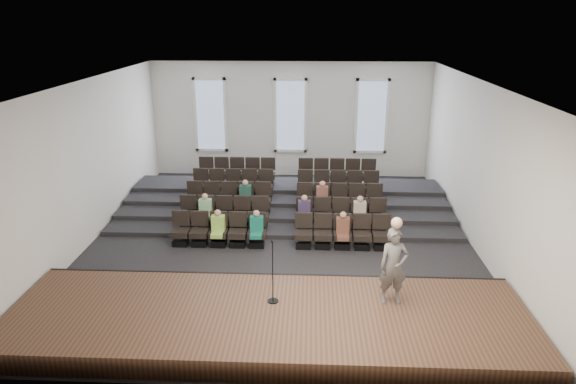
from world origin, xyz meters
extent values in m
plane|color=black|center=(0.00, 0.00, 0.00)|extent=(14.00, 14.00, 0.00)
cube|color=white|center=(0.00, 0.00, 5.01)|extent=(12.00, 14.00, 0.02)
cube|color=silver|center=(0.00, 7.02, 2.50)|extent=(12.00, 0.04, 5.00)
cube|color=silver|center=(0.00, -7.02, 2.50)|extent=(12.00, 0.04, 5.00)
cube|color=silver|center=(-6.02, 0.00, 2.50)|extent=(0.04, 14.00, 5.00)
cube|color=silver|center=(6.02, 0.00, 2.50)|extent=(0.04, 14.00, 5.00)
cube|color=#4D3521|center=(0.00, -5.10, 0.25)|extent=(11.80, 3.60, 0.50)
cube|color=black|center=(0.00, -3.33, 0.25)|extent=(11.80, 0.06, 0.52)
cube|color=black|center=(0.00, 2.33, 0.07)|extent=(11.80, 4.80, 0.15)
cube|color=black|center=(0.00, 2.85, 0.15)|extent=(11.80, 3.75, 0.30)
cube|color=black|center=(0.00, 3.38, 0.22)|extent=(11.80, 2.70, 0.45)
cube|color=black|center=(0.00, 3.90, 0.30)|extent=(11.80, 1.65, 0.60)
cube|color=black|center=(-3.13, -0.60, 0.10)|extent=(0.47, 0.43, 0.20)
cube|color=black|center=(-3.13, -0.60, 0.41)|extent=(0.55, 0.50, 0.19)
cube|color=black|center=(-3.13, -0.39, 0.82)|extent=(0.55, 0.08, 0.50)
cube|color=black|center=(-2.53, -0.60, 0.10)|extent=(0.47, 0.43, 0.20)
cube|color=black|center=(-2.53, -0.60, 0.41)|extent=(0.55, 0.50, 0.19)
cube|color=black|center=(-2.53, -0.39, 0.82)|extent=(0.55, 0.08, 0.50)
cube|color=black|center=(-1.93, -0.60, 0.10)|extent=(0.47, 0.43, 0.20)
cube|color=black|center=(-1.93, -0.60, 0.41)|extent=(0.55, 0.50, 0.19)
cube|color=black|center=(-1.93, -0.39, 0.82)|extent=(0.55, 0.08, 0.50)
cube|color=black|center=(-1.33, -0.60, 0.10)|extent=(0.47, 0.43, 0.20)
cube|color=black|center=(-1.33, -0.60, 0.41)|extent=(0.55, 0.50, 0.19)
cube|color=black|center=(-1.33, -0.39, 0.82)|extent=(0.55, 0.08, 0.50)
cube|color=black|center=(-0.73, -0.60, 0.10)|extent=(0.47, 0.43, 0.20)
cube|color=black|center=(-0.73, -0.60, 0.41)|extent=(0.55, 0.50, 0.19)
cube|color=black|center=(-0.73, -0.39, 0.82)|extent=(0.55, 0.08, 0.50)
cube|color=black|center=(0.73, -0.60, 0.10)|extent=(0.47, 0.43, 0.20)
cube|color=black|center=(0.73, -0.60, 0.41)|extent=(0.55, 0.50, 0.19)
cube|color=black|center=(0.73, -0.39, 0.82)|extent=(0.55, 0.08, 0.50)
cube|color=black|center=(1.33, -0.60, 0.10)|extent=(0.47, 0.43, 0.20)
cube|color=black|center=(1.33, -0.60, 0.41)|extent=(0.55, 0.50, 0.19)
cube|color=black|center=(1.33, -0.39, 0.82)|extent=(0.55, 0.08, 0.50)
cube|color=black|center=(1.93, -0.60, 0.10)|extent=(0.47, 0.43, 0.20)
cube|color=black|center=(1.93, -0.60, 0.41)|extent=(0.55, 0.50, 0.19)
cube|color=black|center=(1.93, -0.39, 0.82)|extent=(0.55, 0.08, 0.50)
cube|color=black|center=(2.53, -0.60, 0.10)|extent=(0.47, 0.43, 0.20)
cube|color=black|center=(2.53, -0.60, 0.41)|extent=(0.55, 0.50, 0.19)
cube|color=black|center=(2.53, -0.39, 0.82)|extent=(0.55, 0.08, 0.50)
cube|color=black|center=(3.13, -0.60, 0.10)|extent=(0.47, 0.43, 0.20)
cube|color=black|center=(3.13, -0.60, 0.41)|extent=(0.55, 0.50, 0.19)
cube|color=black|center=(3.13, -0.39, 0.82)|extent=(0.55, 0.08, 0.50)
cube|color=black|center=(-3.13, 0.45, 0.25)|extent=(0.47, 0.43, 0.20)
cube|color=black|center=(-3.13, 0.45, 0.56)|extent=(0.55, 0.50, 0.19)
cube|color=black|center=(-3.13, 0.66, 0.97)|extent=(0.55, 0.08, 0.50)
cube|color=black|center=(-2.53, 0.45, 0.25)|extent=(0.47, 0.43, 0.20)
cube|color=black|center=(-2.53, 0.45, 0.56)|extent=(0.55, 0.50, 0.19)
cube|color=black|center=(-2.53, 0.66, 0.97)|extent=(0.55, 0.08, 0.50)
cube|color=black|center=(-1.93, 0.45, 0.25)|extent=(0.47, 0.43, 0.20)
cube|color=black|center=(-1.93, 0.45, 0.56)|extent=(0.55, 0.50, 0.19)
cube|color=black|center=(-1.93, 0.66, 0.97)|extent=(0.55, 0.08, 0.50)
cube|color=black|center=(-1.33, 0.45, 0.25)|extent=(0.47, 0.43, 0.20)
cube|color=black|center=(-1.33, 0.45, 0.56)|extent=(0.55, 0.50, 0.19)
cube|color=black|center=(-1.33, 0.66, 0.97)|extent=(0.55, 0.08, 0.50)
cube|color=black|center=(-0.73, 0.45, 0.25)|extent=(0.47, 0.43, 0.20)
cube|color=black|center=(-0.73, 0.45, 0.56)|extent=(0.55, 0.50, 0.19)
cube|color=black|center=(-0.73, 0.66, 0.97)|extent=(0.55, 0.08, 0.50)
cube|color=black|center=(0.73, 0.45, 0.25)|extent=(0.47, 0.43, 0.20)
cube|color=black|center=(0.73, 0.45, 0.56)|extent=(0.55, 0.50, 0.19)
cube|color=black|center=(0.73, 0.66, 0.97)|extent=(0.55, 0.08, 0.50)
cube|color=black|center=(1.33, 0.45, 0.25)|extent=(0.47, 0.43, 0.20)
cube|color=black|center=(1.33, 0.45, 0.56)|extent=(0.55, 0.50, 0.19)
cube|color=black|center=(1.33, 0.66, 0.97)|extent=(0.55, 0.08, 0.50)
cube|color=black|center=(1.93, 0.45, 0.25)|extent=(0.47, 0.43, 0.20)
cube|color=black|center=(1.93, 0.45, 0.56)|extent=(0.55, 0.50, 0.19)
cube|color=black|center=(1.93, 0.66, 0.97)|extent=(0.55, 0.08, 0.50)
cube|color=black|center=(2.53, 0.45, 0.25)|extent=(0.47, 0.43, 0.20)
cube|color=black|center=(2.53, 0.45, 0.56)|extent=(0.55, 0.50, 0.19)
cube|color=black|center=(2.53, 0.66, 0.97)|extent=(0.55, 0.08, 0.50)
cube|color=black|center=(3.13, 0.45, 0.25)|extent=(0.47, 0.43, 0.20)
cube|color=black|center=(3.13, 0.45, 0.56)|extent=(0.55, 0.50, 0.19)
cube|color=black|center=(3.13, 0.66, 0.97)|extent=(0.55, 0.08, 0.50)
cube|color=black|center=(-3.13, 1.50, 0.40)|extent=(0.47, 0.42, 0.20)
cube|color=black|center=(-3.13, 1.50, 0.71)|extent=(0.55, 0.50, 0.19)
cube|color=black|center=(-3.13, 1.71, 1.12)|extent=(0.55, 0.08, 0.50)
cube|color=black|center=(-2.53, 1.50, 0.40)|extent=(0.47, 0.42, 0.20)
cube|color=black|center=(-2.53, 1.50, 0.71)|extent=(0.55, 0.50, 0.19)
cube|color=black|center=(-2.53, 1.71, 1.12)|extent=(0.55, 0.08, 0.50)
cube|color=black|center=(-1.93, 1.50, 0.40)|extent=(0.47, 0.42, 0.20)
cube|color=black|center=(-1.93, 1.50, 0.71)|extent=(0.55, 0.50, 0.19)
cube|color=black|center=(-1.93, 1.71, 1.12)|extent=(0.55, 0.08, 0.50)
cube|color=black|center=(-1.33, 1.50, 0.40)|extent=(0.47, 0.42, 0.20)
cube|color=black|center=(-1.33, 1.50, 0.71)|extent=(0.55, 0.50, 0.19)
cube|color=black|center=(-1.33, 1.71, 1.12)|extent=(0.55, 0.08, 0.50)
cube|color=black|center=(-0.73, 1.50, 0.40)|extent=(0.47, 0.42, 0.20)
cube|color=black|center=(-0.73, 1.50, 0.71)|extent=(0.55, 0.50, 0.19)
cube|color=black|center=(-0.73, 1.71, 1.12)|extent=(0.55, 0.08, 0.50)
cube|color=black|center=(0.73, 1.50, 0.40)|extent=(0.47, 0.42, 0.20)
cube|color=black|center=(0.73, 1.50, 0.71)|extent=(0.55, 0.50, 0.19)
cube|color=black|center=(0.73, 1.71, 1.12)|extent=(0.55, 0.08, 0.50)
cube|color=black|center=(1.33, 1.50, 0.40)|extent=(0.47, 0.42, 0.20)
cube|color=black|center=(1.33, 1.50, 0.71)|extent=(0.55, 0.50, 0.19)
cube|color=black|center=(1.33, 1.71, 1.12)|extent=(0.55, 0.08, 0.50)
cube|color=black|center=(1.93, 1.50, 0.40)|extent=(0.47, 0.42, 0.20)
cube|color=black|center=(1.93, 1.50, 0.71)|extent=(0.55, 0.50, 0.19)
cube|color=black|center=(1.93, 1.71, 1.12)|extent=(0.55, 0.08, 0.50)
cube|color=black|center=(2.53, 1.50, 0.40)|extent=(0.47, 0.42, 0.20)
cube|color=black|center=(2.53, 1.50, 0.71)|extent=(0.55, 0.50, 0.19)
cube|color=black|center=(2.53, 1.71, 1.12)|extent=(0.55, 0.08, 0.50)
cube|color=black|center=(3.13, 1.50, 0.40)|extent=(0.47, 0.42, 0.20)
cube|color=black|center=(3.13, 1.50, 0.71)|extent=(0.55, 0.50, 0.19)
cube|color=black|center=(3.13, 1.71, 1.12)|extent=(0.55, 0.08, 0.50)
cube|color=black|center=(-3.13, 2.55, 0.55)|extent=(0.47, 0.42, 0.20)
cube|color=black|center=(-3.13, 2.55, 0.86)|extent=(0.55, 0.50, 0.19)
cube|color=black|center=(-3.13, 2.76, 1.27)|extent=(0.55, 0.08, 0.50)
cube|color=black|center=(-2.53, 2.55, 0.55)|extent=(0.47, 0.42, 0.20)
cube|color=black|center=(-2.53, 2.55, 0.86)|extent=(0.55, 0.50, 0.19)
cube|color=black|center=(-2.53, 2.76, 1.27)|extent=(0.55, 0.08, 0.50)
cube|color=black|center=(-1.93, 2.55, 0.55)|extent=(0.47, 0.42, 0.20)
cube|color=black|center=(-1.93, 2.55, 0.86)|extent=(0.55, 0.50, 0.19)
cube|color=black|center=(-1.93, 2.76, 1.27)|extent=(0.55, 0.08, 0.50)
cube|color=black|center=(-1.33, 2.55, 0.55)|extent=(0.47, 0.42, 0.20)
cube|color=black|center=(-1.33, 2.55, 0.86)|extent=(0.55, 0.50, 0.19)
cube|color=black|center=(-1.33, 2.76, 1.27)|extent=(0.55, 0.08, 0.50)
cube|color=black|center=(-0.73, 2.55, 0.55)|extent=(0.47, 0.42, 0.20)
cube|color=black|center=(-0.73, 2.55, 0.86)|extent=(0.55, 0.50, 0.19)
cube|color=black|center=(-0.73, 2.76, 1.27)|extent=(0.55, 0.08, 0.50)
cube|color=black|center=(0.73, 2.55, 0.55)|extent=(0.47, 0.42, 0.20)
cube|color=black|center=(0.73, 2.55, 0.86)|extent=(0.55, 0.50, 0.19)
cube|color=black|center=(0.73, 2.76, 1.27)|extent=(0.55, 0.08, 0.50)
cube|color=black|center=(1.33, 2.55, 0.55)|extent=(0.47, 0.42, 0.20)
cube|color=black|center=(1.33, 2.55, 0.86)|extent=(0.55, 0.50, 0.19)
cube|color=black|center=(1.33, 2.76, 1.27)|extent=(0.55, 0.08, 0.50)
cube|color=black|center=(1.93, 2.55, 0.55)|extent=(0.47, 0.42, 0.20)
cube|color=black|center=(1.93, 2.55, 0.86)|extent=(0.55, 0.50, 0.19)
cube|color=black|center=(1.93, 2.76, 1.27)|extent=(0.55, 0.08, 0.50)
cube|color=black|center=(2.53, 2.55, 0.55)|extent=(0.47, 0.42, 0.20)
cube|color=black|center=(2.53, 2.55, 0.86)|extent=(0.55, 0.50, 0.19)
cube|color=black|center=(2.53, 2.76, 1.27)|extent=(0.55, 0.08, 0.50)
cube|color=black|center=(3.13, 2.55, 0.55)|extent=(0.47, 0.42, 0.20)
cube|color=black|center=(3.13, 2.55, 0.86)|extent=(0.55, 0.50, 0.19)
cube|color=black|center=(3.13, 2.76, 1.27)|extent=(0.55, 0.08, 0.50)
cube|color=black|center=(-3.13, 3.60, 0.70)|extent=(0.47, 0.42, 0.20)
cube|color=black|center=(-3.13, 3.60, 1.01)|extent=(0.55, 0.50, 0.19)
cube|color=black|center=(-3.13, 3.81, 1.42)|extent=(0.55, 0.08, 0.50)
cube|color=black|center=(-2.53, 3.60, 0.70)|extent=(0.47, 0.42, 0.20)
cube|color=black|center=(-2.53, 3.60, 1.01)|extent=(0.55, 0.50, 0.19)
cube|color=black|center=(-2.53, 3.81, 1.42)|extent=(0.55, 0.08, 0.50)
cube|color=black|center=(-1.93, 3.60, 0.70)|extent=(0.47, 0.42, 0.20)
cube|color=black|center=(-1.93, 3.60, 1.01)|extent=(0.55, 0.50, 0.19)
cube|color=black|center=(-1.93, 3.81, 1.42)|extent=(0.55, 0.08, 0.50)
cube|color=black|center=(-1.33, 3.60, 0.70)|extent=(0.47, 0.42, 0.20)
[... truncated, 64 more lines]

